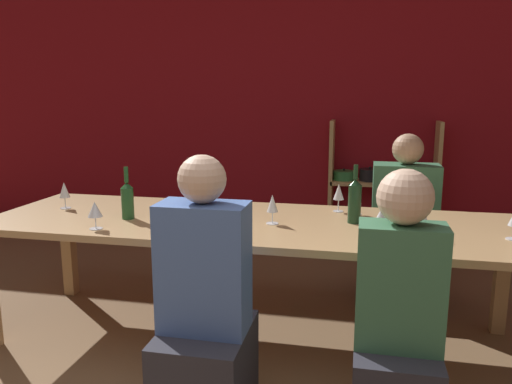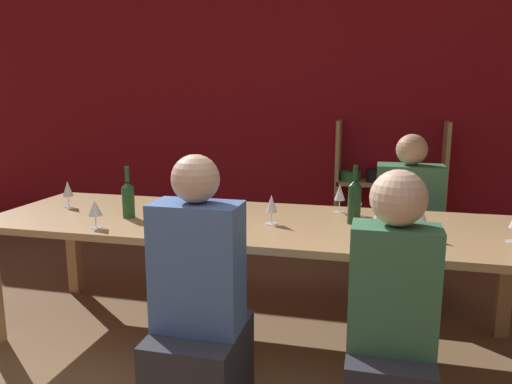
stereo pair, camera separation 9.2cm
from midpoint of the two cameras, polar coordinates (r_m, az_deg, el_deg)
The scene contains 17 objects.
wall_back_red at distance 5.15m, azimuth 2.86°, elevation 9.69°, with size 8.80×0.06×2.70m.
shelf_unit at distance 4.99m, azimuth 13.68°, elevation -0.96°, with size 1.02×0.30×1.23m.
dining_table at distance 2.94m, azimuth -1.31°, elevation -4.55°, with size 3.14×0.99×0.75m.
wine_bottle_green at distance 3.05m, azimuth -15.33°, elevation -0.81°, with size 0.07×0.07×0.31m.
wine_bottle_dark at distance 2.88m, azimuth 10.32°, elevation -0.92°, with size 0.07×0.07×0.34m.
wine_glass_empty_a at distance 3.09m, azimuth 10.58°, elevation -0.68°, with size 0.07×0.07×0.15m.
wine_glass_white_a at distance 2.82m, azimuth 0.95°, elevation -1.47°, with size 0.07×0.07×0.17m.
wine_glass_white_b at distance 2.57m, azimuth 15.02°, elevation -3.14°, with size 0.07×0.07×0.16m.
wine_glass_empty_b at distance 3.45m, azimuth -21.77°, elevation 0.14°, with size 0.07×0.07×0.17m.
wine_glass_red_a at distance 2.51m, azimuth 13.07°, elevation -2.94°, with size 0.08×0.08×0.18m.
wine_glass_red_b at distance 2.70m, azimuth 17.52°, elevation -2.39°, with size 0.06×0.06×0.17m.
wine_glass_red_c at distance 3.15m, azimuth 8.61°, elevation -0.10°, with size 0.07×0.07×0.18m.
wine_glass_white_d at distance 2.72m, azimuth -4.56°, elevation -1.83°, with size 0.08×0.08×0.16m.
wine_glass_empty_c at distance 2.86m, azimuth -18.82°, elevation -1.96°, with size 0.08×0.08×0.15m.
person_near_a at distance 2.26m, azimuth 14.61°, elevation -16.22°, with size 0.35×0.44×1.19m.
person_far_a at distance 3.78m, azimuth 15.74°, elevation -5.33°, with size 0.46×0.57×1.21m.
person_near_b at distance 2.29m, azimuth -7.03°, elevation -15.41°, with size 0.38×0.48×1.23m.
Camera 1 is at (0.78, -1.27, 1.48)m, focal length 35.00 mm.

